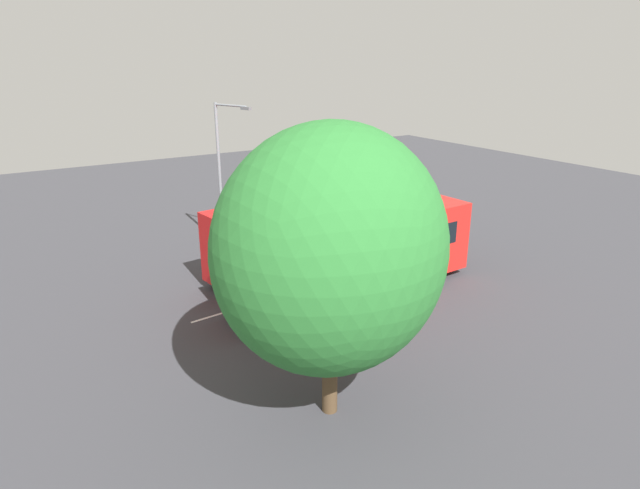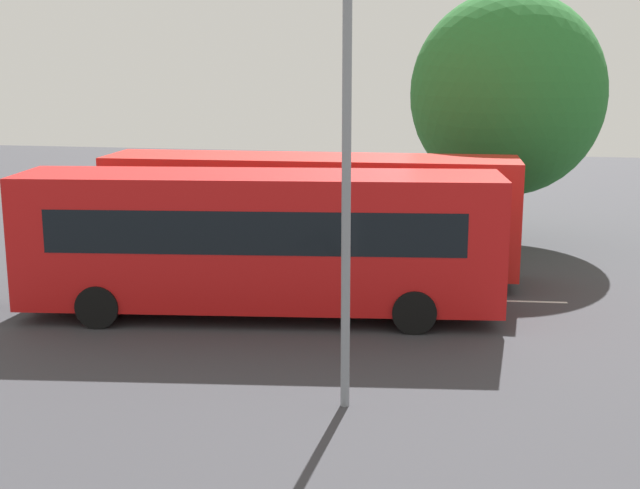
{
  "view_description": "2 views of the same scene",
  "coord_description": "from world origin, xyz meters",
  "px_view_note": "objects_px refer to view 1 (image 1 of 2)",
  "views": [
    {
      "loc": [
        -12.91,
        -18.97,
        9.68
      ],
      "look_at": [
        -1.25,
        -0.57,
        2.08
      ],
      "focal_mm": 30.33,
      "sensor_mm": 36.0,
      "label": 1
    },
    {
      "loc": [
        -4.78,
        21.33,
        6.1
      ],
      "look_at": [
        -0.78,
        -0.36,
        1.31
      ],
      "focal_mm": 48.48,
      "sensor_mm": 36.0,
      "label": 2
    }
  ],
  "objects_px": {
    "bus_center_left": "(319,228)",
    "street_lamp": "(222,167)",
    "bus_far_left": "(357,253)",
    "depot_tree": "(331,250)",
    "pedestrian": "(415,223)"
  },
  "relations": [
    {
      "from": "bus_center_left",
      "to": "street_lamp",
      "type": "height_order",
      "value": "street_lamp"
    },
    {
      "from": "bus_center_left",
      "to": "depot_tree",
      "type": "bearing_deg",
      "value": -127.86
    },
    {
      "from": "street_lamp",
      "to": "pedestrian",
      "type": "bearing_deg",
      "value": 45.32
    },
    {
      "from": "bus_far_left",
      "to": "bus_center_left",
      "type": "xyz_separation_m",
      "value": [
        0.48,
        3.77,
        0.0
      ]
    },
    {
      "from": "bus_center_left",
      "to": "street_lamp",
      "type": "bearing_deg",
      "value": 112.89
    },
    {
      "from": "bus_center_left",
      "to": "pedestrian",
      "type": "bearing_deg",
      "value": -2.67
    },
    {
      "from": "bus_center_left",
      "to": "bus_far_left",
      "type": "bearing_deg",
      "value": -104.43
    },
    {
      "from": "bus_center_left",
      "to": "depot_tree",
      "type": "distance_m",
      "value": 11.93
    },
    {
      "from": "pedestrian",
      "to": "depot_tree",
      "type": "xyz_separation_m",
      "value": [
        -12.59,
        -10.45,
        3.99
      ]
    },
    {
      "from": "bus_far_left",
      "to": "bus_center_left",
      "type": "relative_size",
      "value": 0.99
    },
    {
      "from": "bus_far_left",
      "to": "street_lamp",
      "type": "relative_size",
      "value": 1.52
    },
    {
      "from": "bus_far_left",
      "to": "depot_tree",
      "type": "bearing_deg",
      "value": -133.87
    },
    {
      "from": "street_lamp",
      "to": "depot_tree",
      "type": "distance_m",
      "value": 15.08
    },
    {
      "from": "bus_far_left",
      "to": "street_lamp",
      "type": "distance_m",
      "value": 9.22
    },
    {
      "from": "bus_center_left",
      "to": "street_lamp",
      "type": "xyz_separation_m",
      "value": [
        -2.78,
        4.82,
        2.46
      ]
    }
  ]
}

